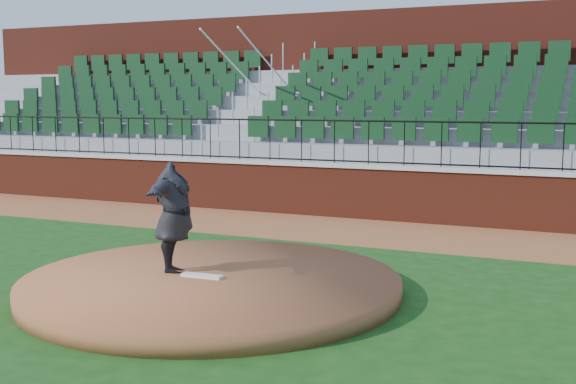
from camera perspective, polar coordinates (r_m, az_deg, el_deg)
The scene contains 10 objects.
ground at distance 10.70m, azimuth -3.35°, elevation -7.86°, with size 90.00×90.00×0.00m, color #164012.
warning_track at distance 15.57m, azimuth 5.94°, elevation -3.07°, with size 34.00×3.20×0.01m, color brown.
field_wall at distance 16.98m, azimuth 7.68°, elevation -0.20°, with size 34.00×0.35×1.20m, color maroon.
wall_cap at distance 16.91m, azimuth 7.71°, elevation 1.98°, with size 34.00×0.45×0.10m, color #B7B7B7.
wall_railing at distance 16.87m, azimuth 7.74°, elevation 3.84°, with size 34.00×0.05×1.00m, color black, non-canonical shape.
seating_stands at distance 19.47m, azimuth 10.08°, elevation 5.72°, with size 34.00×5.10×4.60m, color gray, non-canonical shape.
concourse_wall at distance 22.19m, azimuth 11.91°, elevation 7.02°, with size 34.00×0.50×5.50m, color maroon.
pitchers_mound at distance 10.65m, azimuth -6.01°, elevation -7.26°, with size 5.48×5.48×0.25m, color brown.
pitching_rubber at distance 10.57m, azimuth -6.78°, elevation -6.57°, with size 0.62×0.16×0.04m, color white.
pitcher at distance 10.79m, azimuth -9.00°, elevation -1.98°, with size 2.02×0.55×1.64m, color black.
Camera 1 is at (4.82, -9.14, 2.79)m, focal length 45.17 mm.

